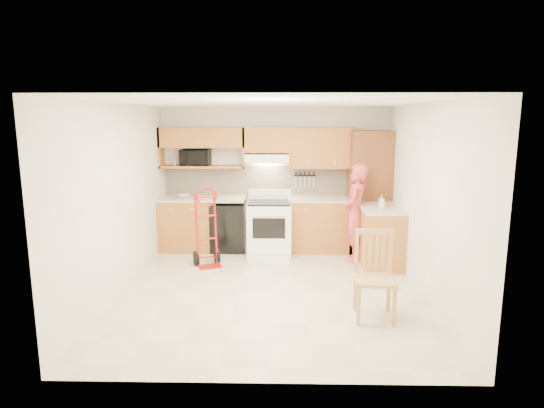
{
  "coord_description": "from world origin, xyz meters",
  "views": [
    {
      "loc": [
        0.14,
        -5.94,
        2.3
      ],
      "look_at": [
        0.0,
        0.5,
        1.1
      ],
      "focal_mm": 30.3,
      "sensor_mm": 36.0,
      "label": 1
    }
  ],
  "objects_px": {
    "hand_truck": "(207,230)",
    "dining_chair": "(375,277)",
    "range": "(269,224)",
    "microwave": "(195,157)",
    "person": "(355,213)"
  },
  "relations": [
    {
      "from": "microwave",
      "to": "person",
      "type": "distance_m",
      "value": 2.93
    },
    {
      "from": "range",
      "to": "person",
      "type": "bearing_deg",
      "value": -10.52
    },
    {
      "from": "range",
      "to": "person",
      "type": "height_order",
      "value": "person"
    },
    {
      "from": "hand_truck",
      "to": "range",
      "type": "bearing_deg",
      "value": 8.23
    },
    {
      "from": "microwave",
      "to": "dining_chair",
      "type": "height_order",
      "value": "microwave"
    },
    {
      "from": "range",
      "to": "dining_chair",
      "type": "relative_size",
      "value": 1.07
    },
    {
      "from": "hand_truck",
      "to": "dining_chair",
      "type": "bearing_deg",
      "value": -63.47
    },
    {
      "from": "microwave",
      "to": "dining_chair",
      "type": "xyz_separation_m",
      "value": [
        2.59,
        -2.96,
        -1.12
      ]
    },
    {
      "from": "microwave",
      "to": "hand_truck",
      "type": "xyz_separation_m",
      "value": [
        0.35,
        -1.06,
        -1.05
      ]
    },
    {
      "from": "person",
      "to": "dining_chair",
      "type": "bearing_deg",
      "value": 17.0
    },
    {
      "from": "person",
      "to": "dining_chair",
      "type": "distance_m",
      "value": 2.25
    },
    {
      "from": "person",
      "to": "hand_truck",
      "type": "bearing_deg",
      "value": -62.28
    },
    {
      "from": "range",
      "to": "hand_truck",
      "type": "bearing_deg",
      "value": -148.67
    },
    {
      "from": "hand_truck",
      "to": "microwave",
      "type": "bearing_deg",
      "value": 85.4
    },
    {
      "from": "person",
      "to": "microwave",
      "type": "bearing_deg",
      "value": -85.2
    }
  ]
}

